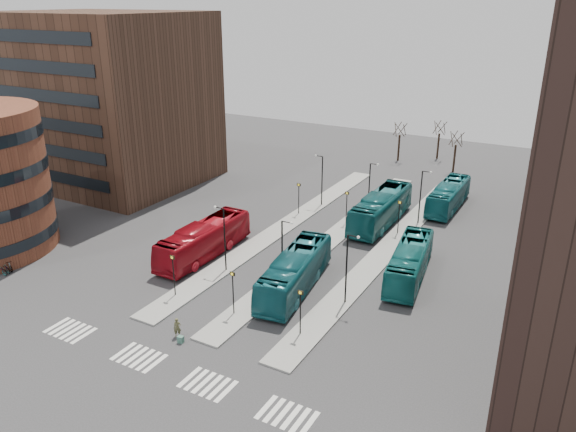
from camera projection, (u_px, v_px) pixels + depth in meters
The scene contains 22 objects.
ground at pixel (107, 395), 35.79m from camera, with size 160.00×160.00×0.00m, color #2D2D30.
island_left at pixel (285, 226), 61.94m from camera, with size 2.50×45.00×0.15m, color gray.
island_mid at pixel (334, 237), 59.20m from camera, with size 2.50×45.00×0.15m, color gray.
island_right at pixel (388, 248), 56.46m from camera, with size 2.50×45.00×0.15m, color gray.
suitcase at pixel (181, 339), 41.08m from camera, with size 0.42×0.34×0.53m, color navy.
red_bus at pixel (204, 240), 54.37m from camera, with size 2.84×12.15×3.38m, color maroon.
teal_bus_a at pixel (295, 272), 48.09m from camera, with size 2.85×12.17×3.39m, color #12545D.
teal_bus_b at pixel (381, 208), 62.11m from camera, with size 3.04×12.99×3.62m, color #12565A.
teal_bus_c at pixel (410, 262), 50.18m from camera, with size 2.64×11.27×3.14m, color #156969.
teal_bus_d at pixel (448, 196), 66.77m from camera, with size 2.64×11.29×3.14m, color #166A71.
traveller at pixel (177, 328), 41.62m from camera, with size 0.56×0.37×1.54m, color #4E4E2F.
commuter_a at pixel (195, 253), 53.73m from camera, with size 0.79×0.62×1.63m, color black.
commuter_b at pixel (266, 290), 46.96m from camera, with size 0.93×0.39×1.59m, color black.
commuter_c at pixel (274, 278), 49.01m from camera, with size 1.02×0.59×1.58m, color black.
bicycle_near at pixel (0, 270), 51.13m from camera, with size 0.63×1.80×0.95m, color gray.
bicycle_mid at pixel (8, 265), 51.79m from camera, with size 0.52×1.84×1.10m, color gray.
bicycle_far at pixel (5, 268), 51.55m from camera, with size 0.61×1.74×0.91m, color gray.
crosswalk_stripes at pixel (169, 369), 38.23m from camera, with size 22.35×2.40×0.01m.
office_block at pixel (104, 99), 74.88m from camera, with size 25.00×20.12×22.00m.
sign_poles at pixel (299, 239), 52.85m from camera, with size 12.45×22.12×3.65m.
lamp_posts at pixel (332, 213), 56.00m from camera, with size 14.04×20.24×6.12m.
bare_trees at pixel (430, 146), 84.44m from camera, with size 10.97×8.14×5.90m.
Camera 1 is at (24.41, -19.74, 23.66)m, focal length 35.00 mm.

